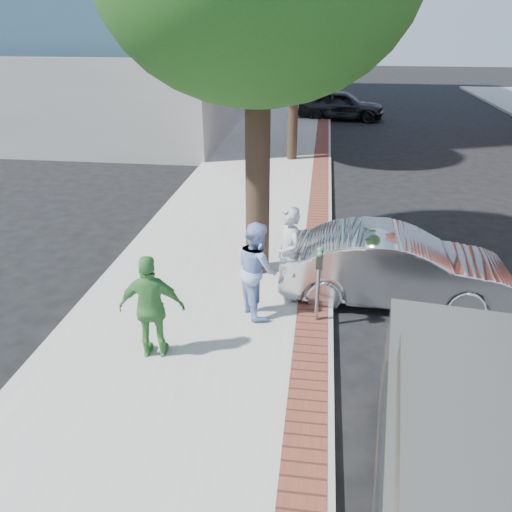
% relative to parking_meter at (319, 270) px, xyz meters
% --- Properties ---
extents(ground, '(120.00, 120.00, 0.00)m').
position_rel_parking_meter_xyz_m(ground, '(-0.77, 0.06, -1.21)').
color(ground, black).
rests_on(ground, ground).
extents(sidewalk, '(5.00, 60.00, 0.15)m').
position_rel_parking_meter_xyz_m(sidewalk, '(-2.27, 8.06, -1.13)').
color(sidewalk, '#9E9991').
rests_on(sidewalk, ground).
extents(brick_strip, '(0.60, 60.00, 0.01)m').
position_rel_parking_meter_xyz_m(brick_strip, '(-0.07, 8.06, -1.05)').
color(brick_strip, brown).
rests_on(brick_strip, sidewalk).
extents(curb, '(0.10, 60.00, 0.15)m').
position_rel_parking_meter_xyz_m(curb, '(0.28, 8.06, -1.13)').
color(curb, gray).
rests_on(curb, ground).
extents(office_base, '(18.20, 22.20, 4.00)m').
position_rel_parking_meter_xyz_m(office_base, '(-13.77, 22.06, 0.79)').
color(office_base, gray).
rests_on(office_base, ground).
extents(signal_near, '(0.70, 0.15, 3.80)m').
position_rel_parking_meter_xyz_m(signal_near, '(0.13, 22.06, 1.05)').
color(signal_near, black).
rests_on(signal_near, ground).
extents(tree_far, '(4.80, 4.80, 7.14)m').
position_rel_parking_meter_xyz_m(tree_far, '(-1.27, 12.06, 4.09)').
color(tree_far, black).
rests_on(tree_far, sidewalk).
extents(parking_meter, '(0.12, 0.32, 1.47)m').
position_rel_parking_meter_xyz_m(parking_meter, '(0.00, 0.00, 0.00)').
color(parking_meter, gray).
rests_on(parking_meter, sidewalk).
extents(person_gray, '(0.75, 0.84, 1.94)m').
position_rel_parking_meter_xyz_m(person_gray, '(-0.60, 0.78, -0.09)').
color(person_gray, '#ABABB0').
rests_on(person_gray, sidewalk).
extents(person_officer, '(1.06, 1.14, 1.86)m').
position_rel_parking_meter_xyz_m(person_officer, '(-1.15, 0.14, -0.12)').
color(person_officer, '#93AFE3').
rests_on(person_officer, sidewalk).
extents(person_green, '(1.12, 0.57, 1.83)m').
position_rel_parking_meter_xyz_m(person_green, '(-2.67, -1.42, -0.14)').
color(person_green, '#459343').
rests_on(person_green, sidewalk).
extents(sedan_silver, '(4.64, 1.72, 1.52)m').
position_rel_parking_meter_xyz_m(sedan_silver, '(1.54, 1.25, -0.45)').
color(sedan_silver, silver).
rests_on(sedan_silver, ground).
extents(bg_car, '(5.05, 2.32, 1.68)m').
position_rel_parking_meter_xyz_m(bg_car, '(0.88, 21.98, -0.37)').
color(bg_car, black).
rests_on(bg_car, ground).
extents(van, '(2.73, 5.62, 2.00)m').
position_rel_parking_meter_xyz_m(van, '(1.72, -4.48, -0.11)').
color(van, gray).
rests_on(van, ground).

